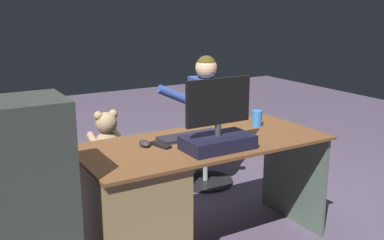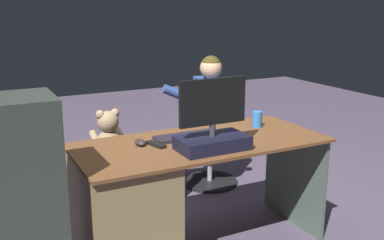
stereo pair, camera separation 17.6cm
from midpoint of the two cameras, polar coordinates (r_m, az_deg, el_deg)
name	(u,v)px [view 2 (the right image)]	position (r m, az deg, el deg)	size (l,w,h in m)	color
ground_plane	(174,220)	(3.40, -0.79, -12.44)	(10.00, 10.00, 0.00)	#504559
desk	(138,205)	(2.74, -4.96, -10.63)	(1.55, 0.70, 0.72)	brown
monitor	(212,131)	(2.61, 4.52, -1.42)	(0.42, 0.23, 0.42)	black
keyboard	(187,136)	(2.86, 1.17, -2.05)	(0.42, 0.14, 0.02)	black
computer_mouse	(140,143)	(2.71, -4.69, -2.85)	(0.06, 0.10, 0.04)	#2C2125
cup	(257,119)	(3.14, 9.75, 0.08)	(0.07, 0.07, 0.11)	#3372BF
tv_remote	(156,144)	(2.70, -2.70, -3.10)	(0.04, 0.15, 0.02)	black
office_chair_teddy	(111,179)	(3.50, -8.74, -7.37)	(0.51, 0.51, 0.44)	black
teddy_bear	(108,134)	(3.39, -9.03, -1.79)	(0.24, 0.24, 0.35)	#917756
visitor_chair	(210,155)	(3.96, 3.55, -4.44)	(0.48, 0.48, 0.44)	black
person	(203,112)	(3.80, 2.65, 0.99)	(0.54, 0.52, 1.12)	navy
equipment_rack	(15,214)	(2.33, -19.28, -11.07)	(0.44, 0.36, 1.13)	#2C312D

